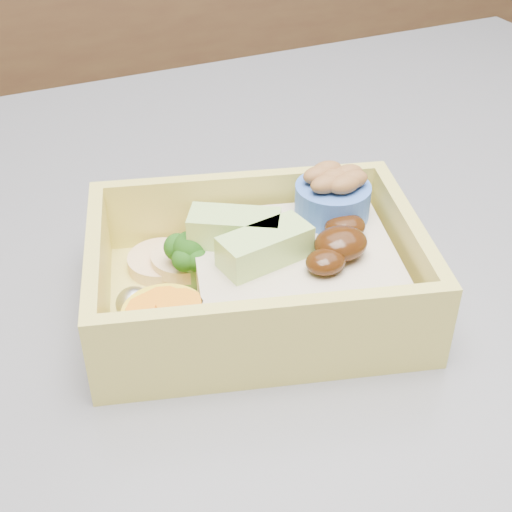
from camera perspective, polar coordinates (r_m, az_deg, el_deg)
name	(u,v)px	position (r m, az deg, el deg)	size (l,w,h in m)	color
bento_box	(266,270)	(0.45, 0.78, -1.13)	(0.23, 0.20, 0.07)	#DBCC5A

